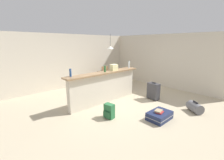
% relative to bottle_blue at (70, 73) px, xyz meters
% --- Properties ---
extents(ground_plane, '(13.00, 13.00, 0.05)m').
position_rel_bottle_blue_xyz_m(ground_plane, '(1.67, -0.42, -1.26)').
color(ground_plane, '#BCAD8E').
extents(wall_back, '(6.60, 0.10, 2.50)m').
position_rel_bottle_blue_xyz_m(wall_back, '(1.67, 2.63, 0.02)').
color(wall_back, beige).
rests_on(wall_back, ground_plane).
extents(wall_right, '(0.10, 6.00, 2.50)m').
position_rel_bottle_blue_xyz_m(wall_right, '(4.72, -0.12, 0.02)').
color(wall_right, beige).
rests_on(wall_right, ground_plane).
extents(partition_half_wall, '(2.80, 0.20, 1.06)m').
position_rel_bottle_blue_xyz_m(partition_half_wall, '(1.23, -0.09, -0.70)').
color(partition_half_wall, beige).
rests_on(partition_half_wall, ground_plane).
extents(bar_countertop, '(2.96, 0.40, 0.05)m').
position_rel_bottle_blue_xyz_m(bar_countertop, '(1.23, -0.09, -0.14)').
color(bar_countertop, '#93704C').
rests_on(bar_countertop, partition_half_wall).
extents(bottle_blue, '(0.06, 0.06, 0.24)m').
position_rel_bottle_blue_xyz_m(bottle_blue, '(0.00, 0.00, 0.00)').
color(bottle_blue, '#284C89').
rests_on(bottle_blue, bar_countertop).
extents(bottle_green, '(0.07, 0.07, 0.22)m').
position_rel_bottle_blue_xyz_m(bottle_green, '(1.24, -0.11, -0.01)').
color(bottle_green, '#2D6B38').
rests_on(bottle_green, bar_countertop).
extents(bottle_clear, '(0.06, 0.06, 0.28)m').
position_rel_bottle_blue_xyz_m(bottle_clear, '(2.49, -0.11, 0.02)').
color(bottle_clear, silver).
rests_on(bottle_clear, bar_countertop).
extents(grocery_bag, '(0.26, 0.18, 0.22)m').
position_rel_bottle_blue_xyz_m(grocery_bag, '(1.69, -0.09, -0.01)').
color(grocery_bag, beige).
rests_on(grocery_bag, bar_countertop).
extents(dining_table, '(1.10, 0.80, 0.74)m').
position_rel_bottle_blue_xyz_m(dining_table, '(2.85, 1.38, -0.59)').
color(dining_table, '#4C331E').
rests_on(dining_table, ground_plane).
extents(dining_chair_near_partition, '(0.42, 0.42, 0.93)m').
position_rel_bottle_blue_xyz_m(dining_chair_near_partition, '(2.77, 0.86, -0.72)').
color(dining_chair_near_partition, '#9E754C').
rests_on(dining_chair_near_partition, ground_plane).
extents(dining_chair_far_side, '(0.43, 0.43, 0.93)m').
position_rel_bottle_blue_xyz_m(dining_chair_far_side, '(2.87, 1.93, -0.72)').
color(dining_chair_far_side, '#9E754C').
rests_on(dining_chair_far_side, ground_plane).
extents(pendant_lamp, '(0.34, 0.34, 0.73)m').
position_rel_bottle_blue_xyz_m(pendant_lamp, '(2.82, 1.37, 0.65)').
color(pendant_lamp, black).
extents(suitcase_flat_navy, '(0.83, 0.50, 0.22)m').
position_rel_bottle_blue_xyz_m(suitcase_flat_navy, '(1.54, -2.12, -1.12)').
color(suitcase_flat_navy, '#1E284C').
rests_on(suitcase_flat_navy, ground_plane).
extents(backpack_green, '(0.28, 0.30, 0.42)m').
position_rel_bottle_blue_xyz_m(backpack_green, '(0.55, -1.11, -1.03)').
color(backpack_green, '#286B3D').
rests_on(backpack_green, ground_plane).
extents(suitcase_upright_charcoal, '(0.29, 0.46, 0.67)m').
position_rel_bottle_blue_xyz_m(suitcase_upright_charcoal, '(2.76, -1.13, -0.90)').
color(suitcase_upright_charcoal, '#38383D').
rests_on(suitcase_upright_charcoal, ground_plane).
extents(duffel_bag_grey, '(0.52, 0.57, 0.34)m').
position_rel_bottle_blue_xyz_m(duffel_bag_grey, '(2.77, -2.61, -1.08)').
color(duffel_bag_grey, slate).
rests_on(duffel_bag_grey, ground_plane).
extents(book_stack, '(0.25, 0.23, 0.07)m').
position_rel_bottle_blue_xyz_m(book_stack, '(1.49, -2.13, -0.98)').
color(book_stack, '#AD2D2D').
rests_on(book_stack, suitcase_flat_navy).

